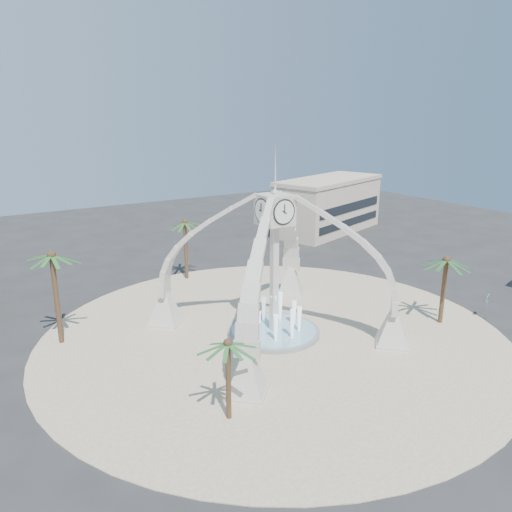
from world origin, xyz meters
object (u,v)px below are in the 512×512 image
palm_south (228,344)px  street_sign (488,301)px  palm_west (52,257)px  palm_north (185,223)px  palm_east (447,260)px  clock_tower (274,263)px  fountain (274,331)px

palm_south → street_sign: size_ratio=2.37×
palm_west → palm_north: 18.86m
palm_east → palm_south: size_ratio=1.17×
palm_north → clock_tower: bearing=-90.3°
fountain → clock_tower: bearing=-90.0°
palm_west → palm_south: bearing=-69.0°
palm_north → palm_south: palm_north is taller
fountain → palm_north: bearing=89.7°
fountain → palm_north: (0.10, 18.00, 6.34)m
fountain → palm_south: (-9.48, -8.80, 4.86)m
fountain → street_sign: bearing=-23.0°
clock_tower → fountain: bearing=90.0°
palm_east → palm_west: 33.63m
palm_west → street_sign: palm_west is taller
palm_north → palm_south: bearing=-109.7°
palm_north → palm_west: bearing=-148.8°
clock_tower → palm_south: 13.00m
clock_tower → palm_north: size_ratio=2.38×
palm_west → palm_south: palm_west is taller
clock_tower → palm_north: bearing=89.7°
palm_west → clock_tower: bearing=-27.2°
palm_south → street_sign: bearing=1.7°
palm_east → palm_north: bearing=120.4°
palm_north → palm_east: bearing=-59.6°
clock_tower → palm_west: (-16.01, 8.23, 1.05)m
palm_east → street_sign: bearing=-21.3°
clock_tower → palm_east: 15.62m
palm_north → street_sign: 32.29m
palm_south → palm_north: bearing=70.3°
palm_west → palm_south: size_ratio=1.44×
palm_east → palm_west: size_ratio=0.81×
clock_tower → fountain: clock_tower is taller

